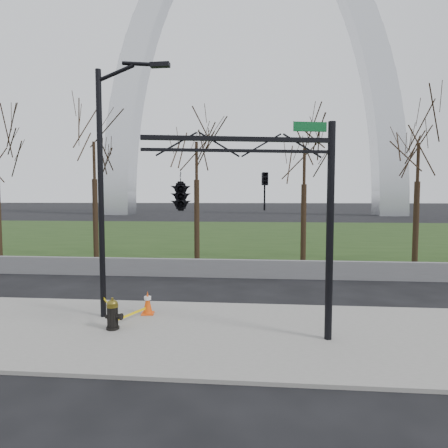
# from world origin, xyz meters

# --- Properties ---
(ground) EXTENTS (500.00, 500.00, 0.00)m
(ground) POSITION_xyz_m (0.00, 0.00, 0.00)
(ground) COLOR black
(ground) RESTS_ON ground
(sidewalk) EXTENTS (18.00, 6.00, 0.10)m
(sidewalk) POSITION_xyz_m (0.00, 0.00, 0.05)
(sidewalk) COLOR gray
(sidewalk) RESTS_ON ground
(grass_strip) EXTENTS (120.00, 40.00, 0.06)m
(grass_strip) POSITION_xyz_m (0.00, 30.00, 0.03)
(grass_strip) COLOR #1D3413
(grass_strip) RESTS_ON ground
(guardrail) EXTENTS (60.00, 0.30, 0.90)m
(guardrail) POSITION_xyz_m (0.00, 8.00, 0.45)
(guardrail) COLOR #59595B
(guardrail) RESTS_ON ground
(gateway_arch) EXTENTS (66.00, 6.00, 65.00)m
(gateway_arch) POSITION_xyz_m (0.00, 75.00, 32.50)
(gateway_arch) COLOR silver
(gateway_arch) RESTS_ON ground
(tree_row) EXTENTS (48.91, 4.00, 7.98)m
(tree_row) POSITION_xyz_m (1.46, 12.00, 3.99)
(tree_row) COLOR black
(tree_row) RESTS_ON ground
(fire_hydrant) EXTENTS (0.59, 0.38, 0.95)m
(fire_hydrant) POSITION_xyz_m (-2.24, -0.12, 0.53)
(fire_hydrant) COLOR black
(fire_hydrant) RESTS_ON sidewalk
(traffic_cone) EXTENTS (0.45, 0.45, 0.77)m
(traffic_cone) POSITION_xyz_m (-1.65, 1.41, 0.49)
(traffic_cone) COLOR #F44F0C
(traffic_cone) RESTS_ON sidewalk
(street_light) EXTENTS (2.39, 0.27, 8.21)m
(street_light) POSITION_xyz_m (-2.80, 1.03, 4.69)
(street_light) COLOR black
(street_light) RESTS_ON ground
(traffic_signal_mast) EXTENTS (5.01, 2.54, 6.00)m
(traffic_signal_mast) POSITION_xyz_m (0.77, -0.99, 4.15)
(traffic_signal_mast) COLOR black
(traffic_signal_mast) RESTS_ON ground
(caution_tape) EXTENTS (1.38, 1.54, 0.47)m
(caution_tape) POSITION_xyz_m (-2.27, 0.56, 0.50)
(caution_tape) COLOR yellow
(caution_tape) RESTS_ON ground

